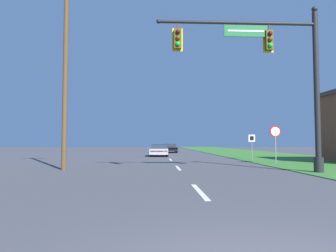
% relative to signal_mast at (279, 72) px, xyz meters
% --- Properties ---
extents(grass_verge_right, '(10.00, 110.00, 0.04)m').
position_rel_signal_mast_xyz_m(grass_verge_right, '(5.90, 19.04, -4.77)').
color(grass_verge_right, '#38752D').
rests_on(grass_verge_right, ground).
extents(road_center_line, '(0.16, 34.80, 0.01)m').
position_rel_signal_mast_xyz_m(road_center_line, '(-4.60, 11.04, -4.78)').
color(road_center_line, silver).
rests_on(road_center_line, ground).
extents(signal_mast, '(7.87, 0.47, 7.97)m').
position_rel_signal_mast_xyz_m(signal_mast, '(0.00, 0.00, 0.00)').
color(signal_mast, '#232326').
rests_on(signal_mast, grass_verge_right).
extents(car_ahead, '(2.00, 4.29, 1.19)m').
position_rel_signal_mast_xyz_m(car_ahead, '(-5.42, 17.23, -4.19)').
color(car_ahead, black).
rests_on(car_ahead, ground).
extents(far_car, '(1.82, 4.31, 1.19)m').
position_rel_signal_mast_xyz_m(far_car, '(-3.76, 27.50, -4.19)').
color(far_car, black).
rests_on(far_car, ground).
extents(stop_sign, '(0.76, 0.07, 2.50)m').
position_rel_signal_mast_xyz_m(stop_sign, '(2.14, 5.82, -2.93)').
color(stop_sign, gray).
rests_on(stop_sign, grass_verge_right).
extents(route_sign_post, '(0.55, 0.06, 2.03)m').
position_rel_signal_mast_xyz_m(route_sign_post, '(2.15, 10.71, -3.26)').
color(route_sign_post, gray).
rests_on(route_sign_post, grass_verge_right).
extents(utility_pole_near, '(1.80, 0.26, 10.92)m').
position_rel_signal_mast_xyz_m(utility_pole_near, '(-10.64, 2.08, 0.84)').
color(utility_pole_near, brown).
rests_on(utility_pole_near, ground).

